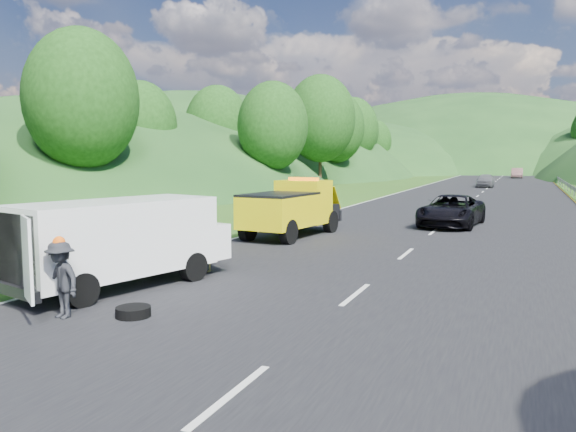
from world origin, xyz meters
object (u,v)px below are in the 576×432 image
at_px(woman, 194,254).
at_px(passing_suv, 451,226).
at_px(white_van, 122,238).
at_px(child, 206,272).
at_px(suitcase, 144,249).
at_px(tow_truck, 292,208).
at_px(worker, 62,319).
at_px(spare_tire, 133,318).

xyz_separation_m(woman, passing_suv, (6.93, 11.02, 0.00)).
relative_size(white_van, child, 5.86).
xyz_separation_m(white_van, suitcase, (-2.07, 3.56, -0.95)).
bearing_deg(tow_truck, worker, -83.29).
xyz_separation_m(worker, spare_tire, (1.26, 0.61, 0.00)).
bearing_deg(child, spare_tire, -51.02).
relative_size(child, spare_tire, 1.59).
bearing_deg(tow_truck, white_van, -86.80).
height_order(tow_truck, child, tow_truck).
bearing_deg(suitcase, spare_tire, -54.55).
distance_m(worker, suitcase, 6.77).
relative_size(worker, suitcase, 2.82).
bearing_deg(white_van, worker, -61.57).
xyz_separation_m(tow_truck, woman, (-1.40, -5.07, -1.15)).
relative_size(tow_truck, passing_suv, 1.09).
bearing_deg(passing_suv, worker, -101.25).
relative_size(tow_truck, worker, 3.66).
xyz_separation_m(tow_truck, suitcase, (-2.50, -6.29, -0.88)).
bearing_deg(passing_suv, suitcase, -118.43).
height_order(suitcase, spare_tire, suitcase).
height_order(worker, passing_suv, worker).
xyz_separation_m(white_van, spare_tire, (1.91, -2.02, -1.22)).
distance_m(child, suitcase, 3.23).
relative_size(white_van, suitcase, 11.91).
distance_m(white_van, spare_tire, 3.04).
bearing_deg(child, worker, -66.75).
distance_m(suitcase, passing_suv, 14.64).
distance_m(woman, suitcase, 1.66).
bearing_deg(child, white_van, -84.81).
relative_size(white_van, worker, 4.22).
xyz_separation_m(child, spare_tire, (0.98, -4.41, 0.00)).
distance_m(suitcase, spare_tire, 6.86).
relative_size(woman, worker, 1.01).
relative_size(tow_truck, suitcase, 10.34).
height_order(white_van, child, white_van).
bearing_deg(worker, suitcase, 126.40).
bearing_deg(white_van, suitcase, 134.71).
xyz_separation_m(woman, spare_tire, (2.88, -6.80, 0.00)).
height_order(worker, spare_tire, worker).
relative_size(white_van, woman, 4.19).
height_order(white_van, worker, white_van).
height_order(white_van, woman, white_van).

